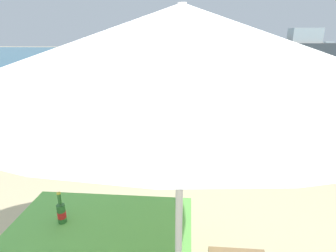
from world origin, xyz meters
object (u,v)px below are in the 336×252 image
at_px(patio_umbrella, 182,43).
at_px(boat_tanker, 310,50).
at_px(swimmer_person, 165,87).
at_px(boat_sailboat, 110,47).
at_px(boat_fishing_trawler, 330,48).
at_px(picnic_table_green, 103,234).
at_px(beer_bottle_amber, 61,212).

relative_size(patio_umbrella, boat_tanker, 0.30).
height_order(patio_umbrella, boat_tanker, boat_tanker).
bearing_deg(swimmer_person, boat_tanker, 51.78).
bearing_deg(boat_sailboat, patio_umbrella, -73.20).
height_order(swimmer_person, boat_sailboat, boat_sailboat).
bearing_deg(patio_umbrella, boat_tanker, 66.42).
relative_size(patio_umbrella, boat_sailboat, 0.43).
bearing_deg(patio_umbrella, boat_fishing_trawler, 63.75).
xyz_separation_m(swimmer_person, boat_fishing_trawler, (22.32, 34.07, 0.33)).
relative_size(picnic_table_green, boat_sailboat, 0.26).
height_order(picnic_table_green, boat_tanker, boat_tanker).
bearing_deg(boat_fishing_trawler, beer_bottle_amber, -117.40).
distance_m(beer_bottle_amber, boat_sailboat, 40.11).
relative_size(beer_bottle_amber, boat_sailboat, 0.05).
relative_size(picnic_table_green, boat_tanker, 0.18).
xyz_separation_m(swimmer_person, boat_sailboat, (-10.83, 29.62, 0.54)).
bearing_deg(boat_tanker, boat_fishing_trawler, 60.73).
bearing_deg(beer_bottle_amber, boat_tanker, 64.25).
bearing_deg(boat_fishing_trawler, boat_tanker, -119.27).
xyz_separation_m(boat_sailboat, boat_fishing_trawler, (33.15, 4.46, -0.21)).
bearing_deg(boat_tanker, boat_sailboat, 145.07).
height_order(picnic_table_green, patio_umbrella, patio_umbrella).
xyz_separation_m(picnic_table_green, swimmer_person, (-0.31, 8.99, -0.41)).
distance_m(patio_umbrella, boat_sailboat, 40.69).
relative_size(boat_sailboat, boat_fishing_trawler, 1.42).
relative_size(picnic_table_green, beer_bottle_amber, 5.28).
height_order(picnic_table_green, boat_fishing_trawler, boat_fishing_trawler).
distance_m(picnic_table_green, boat_sailboat, 40.18).
distance_m(beer_bottle_amber, boat_fishing_trawler, 48.52).
xyz_separation_m(boat_tanker, boat_sailboat, (-22.03, 15.39, -0.29)).
bearing_deg(boat_tanker, swimmer_person, -128.22).
height_order(picnic_table_green, boat_sailboat, boat_sailboat).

